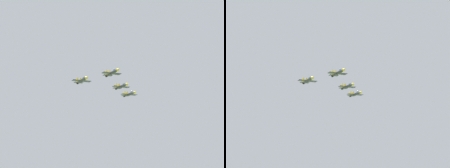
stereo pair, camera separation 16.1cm
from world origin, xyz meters
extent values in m
ellipsoid|color=#2D3338|center=(12.75, -19.80, 174.83)|extent=(8.75, 13.30, 1.84)
cone|color=gold|center=(8.76, -26.70, 174.83)|extent=(2.27, 2.37, 1.56)
ellipsoid|color=#334751|center=(11.17, -22.53, 175.52)|extent=(2.42, 2.81, 1.07)
cube|color=#2D3338|center=(13.11, -19.18, 174.73)|extent=(10.48, 7.94, 0.18)
cube|color=gold|center=(17.09, -21.49, 174.78)|extent=(2.09, 2.90, 0.22)
cube|color=gold|center=(9.13, -16.88, 174.78)|extent=(2.09, 2.90, 0.22)
cube|color=#2D3338|center=(15.76, -14.61, 174.83)|extent=(5.37, 4.40, 0.18)
cube|color=gold|center=(16.41, -15.31, 176.16)|extent=(1.24, 1.89, 2.66)
cube|color=gold|center=(14.82, -14.39, 176.16)|extent=(1.24, 1.89, 2.66)
cylinder|color=black|center=(16.54, -13.26, 174.83)|extent=(1.63, 1.53, 1.29)
ellipsoid|color=#2D3338|center=(30.16, -13.80, 171.20)|extent=(8.53, 13.01, 1.80)
cone|color=gold|center=(26.28, -20.55, 171.20)|extent=(2.22, 2.32, 1.53)
ellipsoid|color=#334751|center=(28.63, -16.46, 171.88)|extent=(2.36, 2.75, 1.05)
cube|color=#2D3338|center=(30.51, -13.19, 171.10)|extent=(10.25, 7.75, 0.18)
cube|color=gold|center=(34.41, -15.44, 171.15)|extent=(2.04, 2.84, 0.22)
cube|color=gold|center=(26.62, -10.95, 171.15)|extent=(2.04, 2.84, 0.22)
cube|color=#2D3338|center=(33.09, -8.71, 171.20)|extent=(5.25, 4.30, 0.18)
cube|color=gold|center=(33.73, -9.40, 172.50)|extent=(1.20, 1.85, 2.60)
cube|color=gold|center=(32.18, -8.51, 172.50)|extent=(1.20, 1.85, 2.60)
cylinder|color=black|center=(33.85, -7.40, 171.20)|extent=(1.59, 1.49, 1.26)
ellipsoid|color=#2D3338|center=(9.63, -1.65, 172.62)|extent=(8.74, 13.42, 1.85)
cone|color=gold|center=(5.65, -8.62, 172.62)|extent=(2.28, 2.39, 1.57)
ellipsoid|color=#334751|center=(8.06, -4.40, 173.32)|extent=(2.43, 2.83, 1.08)
cube|color=#2D3338|center=(9.99, -1.02, 172.52)|extent=(10.56, 7.96, 0.19)
cube|color=gold|center=(14.01, -3.32, 172.57)|extent=(2.09, 2.93, 0.22)
cube|color=gold|center=(5.97, 1.27, 172.57)|extent=(2.09, 2.93, 0.22)
cube|color=#2D3338|center=(12.63, 3.60, 172.62)|extent=(5.41, 4.41, 0.19)
cube|color=gold|center=(13.29, 2.89, 173.96)|extent=(1.23, 1.91, 2.67)
cube|color=gold|center=(11.68, 3.81, 173.96)|extent=(1.23, 1.91, 2.67)
cylinder|color=black|center=(13.40, 4.96, 172.62)|extent=(1.64, 1.54, 1.30)
ellipsoid|color=#2D3338|center=(47.58, -7.80, 169.83)|extent=(8.74, 13.18, 1.83)
cone|color=gold|center=(43.59, -14.63, 169.83)|extent=(2.26, 2.36, 1.55)
ellipsoid|color=#334751|center=(46.00, -10.49, 170.51)|extent=(2.41, 2.79, 1.07)
cube|color=#2D3338|center=(47.94, -7.18, 169.73)|extent=(10.40, 7.92, 0.18)
cube|color=gold|center=(51.88, -9.49, 169.78)|extent=(2.09, 2.88, 0.22)
cube|color=gold|center=(43.99, -4.88, 169.78)|extent=(2.09, 2.88, 0.22)
cube|color=#2D3338|center=(50.59, -2.65, 169.83)|extent=(5.33, 4.38, 0.18)
cube|color=gold|center=(51.23, -3.35, 171.15)|extent=(1.23, 1.87, 2.64)
cube|color=gold|center=(49.65, -2.43, 171.15)|extent=(1.23, 1.87, 2.64)
cylinder|color=black|center=(51.36, -1.31, 169.83)|extent=(1.62, 1.52, 1.28)
camera|label=1|loc=(-119.40, -116.72, 133.90)|focal=51.73mm
camera|label=2|loc=(-119.30, -116.85, 133.90)|focal=51.73mm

